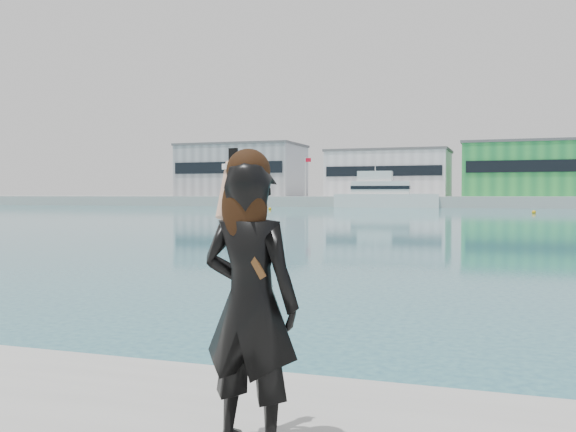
% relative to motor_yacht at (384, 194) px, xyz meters
% --- Properties ---
extents(far_quay, '(320.00, 40.00, 2.00)m').
position_rel_motor_yacht_xyz_m(far_quay, '(20.06, 18.81, -1.42)').
color(far_quay, '#9E9E99').
rests_on(far_quay, ground).
extents(warehouse_grey_left, '(26.52, 16.36, 11.50)m').
position_rel_motor_yacht_xyz_m(warehouse_grey_left, '(-34.94, 16.79, 5.34)').
color(warehouse_grey_left, gray).
rests_on(warehouse_grey_left, far_quay).
extents(warehouse_white, '(24.48, 15.35, 9.50)m').
position_rel_motor_yacht_xyz_m(warehouse_white, '(-1.94, 16.79, 4.34)').
color(warehouse_white, silver).
rests_on(warehouse_white, far_quay).
extents(warehouse_green, '(30.60, 16.36, 10.50)m').
position_rel_motor_yacht_xyz_m(warehouse_green, '(28.06, 16.79, 4.84)').
color(warehouse_green, '#238D41').
rests_on(warehouse_green, far_quay).
extents(flagpole_left, '(1.28, 0.16, 8.00)m').
position_rel_motor_yacht_xyz_m(flagpole_left, '(-17.85, 9.81, 4.11)').
color(flagpole_left, silver).
rests_on(flagpole_left, far_quay).
extents(motor_yacht, '(18.89, 6.90, 8.63)m').
position_rel_motor_yacht_xyz_m(motor_yacht, '(0.00, 0.00, 0.00)').
color(motor_yacht, silver).
rests_on(motor_yacht, ground).
extents(buoy_near, '(0.50, 0.50, 0.50)m').
position_rel_motor_yacht_xyz_m(buoy_near, '(24.37, -31.00, -2.42)').
color(buoy_near, '#DEA10B').
rests_on(buoy_near, ground).
extents(buoy_far, '(0.50, 0.50, 0.50)m').
position_rel_motor_yacht_xyz_m(buoy_far, '(-13.15, -23.55, -2.42)').
color(buoy_far, '#DEA10B').
rests_on(buoy_far, ground).
extents(woman, '(0.67, 0.48, 1.82)m').
position_rel_motor_yacht_xyz_m(woman, '(19.91, -111.78, -0.70)').
color(woman, black).
rests_on(woman, near_quay).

